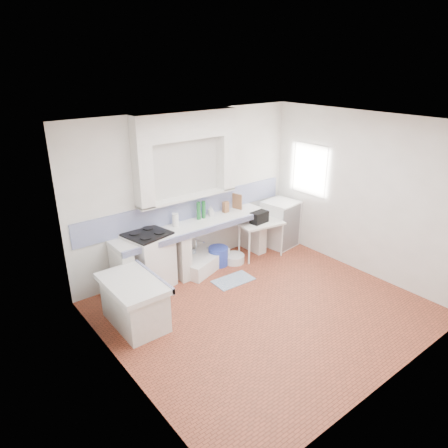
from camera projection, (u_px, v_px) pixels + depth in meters
floor at (264, 310)px, 6.28m from camera, size 4.50×4.50×0.00m
ceiling at (272, 124)px, 5.23m from camera, size 4.50×4.50×0.00m
wall_back at (189, 192)px, 7.21m from camera, size 4.50×0.00×4.50m
wall_front at (401, 281)px, 4.30m from camera, size 4.50×0.00×4.50m
wall_left at (119, 273)px, 4.46m from camera, size 0.00×4.50×4.50m
wall_right at (362, 195)px, 7.04m from camera, size 0.00×4.50×4.50m
alcove_mass at (186, 125)px, 6.62m from camera, size 1.90×0.25×0.45m
window_frame at (316, 168)px, 7.94m from camera, size 0.35×0.86×1.06m
lace_valance at (312, 150)px, 7.72m from camera, size 0.01×0.84×0.24m
counter_slab at (195, 226)px, 7.14m from camera, size 3.00×0.60×0.08m
counter_lip at (204, 231)px, 6.93m from camera, size 3.00×0.04×0.10m
counter_pier_left at (123, 273)px, 6.50m from camera, size 0.20×0.55×0.82m
counter_pier_mid at (179, 255)px, 7.10m from camera, size 0.20×0.55×0.82m
counter_pier_right at (254, 231)px, 8.11m from camera, size 0.20×0.55×0.82m
peninsula_top at (133, 283)px, 5.71m from camera, size 0.70×1.10×0.08m
peninsula_base at (135, 305)px, 5.84m from camera, size 0.60×1.00×0.62m
peninsula_lip at (154, 276)px, 5.90m from camera, size 0.04×1.10×0.10m
backsplash at (190, 208)px, 7.31m from camera, size 4.27×0.03×0.40m
stove at (149, 261)px, 6.77m from camera, size 0.78×0.76×0.94m
sink at (203, 262)px, 7.48m from camera, size 1.14×0.85×0.24m
side_table at (261, 239)px, 7.87m from camera, size 0.91×0.60×0.04m
fridge at (280, 223)px, 8.32m from camera, size 0.68×0.68×0.93m
bucket_red at (189, 266)px, 7.35m from camera, size 0.35×0.35×0.25m
bucket_orange at (211, 259)px, 7.60m from camera, size 0.33×0.33×0.24m
bucket_blue at (218, 256)px, 7.60m from camera, size 0.42×0.42×0.34m
basin_white at (234, 258)px, 7.72m from camera, size 0.48×0.48×0.15m
water_bottle_a at (194, 258)px, 7.54m from camera, size 0.10×0.10×0.33m
water_bottle_b at (208, 254)px, 7.74m from camera, size 0.10×0.10×0.28m
black_bag at (259, 217)px, 7.70m from camera, size 0.36×0.23×0.22m
green_bottle_a at (199, 211)px, 7.28m from camera, size 0.07×0.07×0.32m
green_bottle_b at (204, 210)px, 7.34m from camera, size 0.08×0.08×0.32m
knife_block at (226, 207)px, 7.64m from camera, size 0.11×0.09×0.21m
cutting_board at (237, 201)px, 7.80m from camera, size 0.08×0.22×0.30m
paper_towel at (175, 220)px, 7.00m from camera, size 0.15×0.15×0.23m
soap_bottle at (211, 211)px, 7.46m from camera, size 0.10×0.10×0.19m
rug at (233, 280)px, 7.10m from camera, size 0.72×0.43×0.01m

